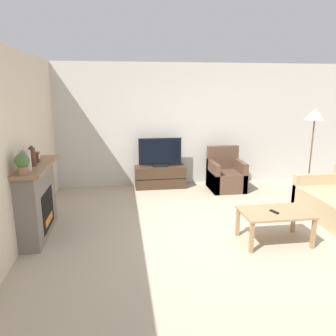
{
  "coord_description": "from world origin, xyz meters",
  "views": [
    {
      "loc": [
        -1.51,
        -4.35,
        2.16
      ],
      "look_at": [
        -0.74,
        0.94,
        0.85
      ],
      "focal_mm": 35.0,
      "sensor_mm": 36.0,
      "label": 1
    }
  ],
  "objects_px": {
    "mantel_vase_left": "(26,160)",
    "floor_lamp": "(315,119)",
    "armchair": "(226,176)",
    "mantel_clock": "(37,157)",
    "potted_plant": "(22,163)",
    "tv": "(160,153)",
    "tv_stand": "(160,177)",
    "remote": "(274,212)",
    "fireplace": "(37,199)",
    "coffee_table": "(275,215)",
    "mantel_vase_centre_left": "(32,156)"
  },
  "relations": [
    {
      "from": "mantel_vase_centre_left",
      "to": "floor_lamp",
      "type": "relative_size",
      "value": 0.16
    },
    {
      "from": "mantel_clock",
      "to": "coffee_table",
      "type": "xyz_separation_m",
      "value": [
        3.37,
        -0.87,
        -0.77
      ]
    },
    {
      "from": "tv",
      "to": "armchair",
      "type": "relative_size",
      "value": 1.02
    },
    {
      "from": "fireplace",
      "to": "remote",
      "type": "xyz_separation_m",
      "value": [
        3.35,
        -0.77,
        -0.09
      ]
    },
    {
      "from": "potted_plant",
      "to": "coffee_table",
      "type": "distance_m",
      "value": 3.48
    },
    {
      "from": "fireplace",
      "to": "tv",
      "type": "height_order",
      "value": "tv"
    },
    {
      "from": "tv",
      "to": "remote",
      "type": "bearing_deg",
      "value": -66.69
    },
    {
      "from": "armchair",
      "to": "coffee_table",
      "type": "xyz_separation_m",
      "value": [
        -0.1,
        -2.55,
        0.11
      ]
    },
    {
      "from": "mantel_vase_centre_left",
      "to": "floor_lamp",
      "type": "xyz_separation_m",
      "value": [
        4.9,
        1.07,
        0.36
      ]
    },
    {
      "from": "potted_plant",
      "to": "floor_lamp",
      "type": "height_order",
      "value": "floor_lamp"
    },
    {
      "from": "mantel_vase_left",
      "to": "floor_lamp",
      "type": "xyz_separation_m",
      "value": [
        4.9,
        1.38,
        0.35
      ]
    },
    {
      "from": "mantel_vase_left",
      "to": "coffee_table",
      "type": "xyz_separation_m",
      "value": [
        3.37,
        -0.32,
        -0.84
      ]
    },
    {
      "from": "armchair",
      "to": "mantel_clock",
      "type": "bearing_deg",
      "value": -154.13
    },
    {
      "from": "tv_stand",
      "to": "remote",
      "type": "relative_size",
      "value": 7.19
    },
    {
      "from": "mantel_vase_centre_left",
      "to": "armchair",
      "type": "relative_size",
      "value": 0.32
    },
    {
      "from": "fireplace",
      "to": "mantel_vase_left",
      "type": "xyz_separation_m",
      "value": [
        0.02,
        -0.41,
        0.68
      ]
    },
    {
      "from": "remote",
      "to": "floor_lamp",
      "type": "xyz_separation_m",
      "value": [
        1.56,
        1.73,
        1.12
      ]
    },
    {
      "from": "tv_stand",
      "to": "coffee_table",
      "type": "relative_size",
      "value": 1.15
    },
    {
      "from": "potted_plant",
      "to": "tv",
      "type": "relative_size",
      "value": 0.29
    },
    {
      "from": "tv_stand",
      "to": "floor_lamp",
      "type": "bearing_deg",
      "value": -22.94
    },
    {
      "from": "potted_plant",
      "to": "tv",
      "type": "xyz_separation_m",
      "value": [
        2.08,
        2.74,
        -0.47
      ]
    },
    {
      "from": "tv",
      "to": "coffee_table",
      "type": "bearing_deg",
      "value": -65.92
    },
    {
      "from": "coffee_table",
      "to": "remote",
      "type": "xyz_separation_m",
      "value": [
        -0.03,
        -0.03,
        0.07
      ]
    },
    {
      "from": "floor_lamp",
      "to": "mantel_clock",
      "type": "bearing_deg",
      "value": -170.38
    },
    {
      "from": "mantel_clock",
      "to": "coffee_table",
      "type": "relative_size",
      "value": 0.15
    },
    {
      "from": "fireplace",
      "to": "coffee_table",
      "type": "bearing_deg",
      "value": -12.19
    },
    {
      "from": "coffee_table",
      "to": "mantel_vase_centre_left",
      "type": "bearing_deg",
      "value": 169.44
    },
    {
      "from": "mantel_vase_left",
      "to": "tv_stand",
      "type": "height_order",
      "value": "mantel_vase_left"
    },
    {
      "from": "mantel_vase_left",
      "to": "mantel_vase_centre_left",
      "type": "bearing_deg",
      "value": 90.0
    },
    {
      "from": "coffee_table",
      "to": "remote",
      "type": "relative_size",
      "value": 6.27
    },
    {
      "from": "tv_stand",
      "to": "tv",
      "type": "height_order",
      "value": "tv"
    },
    {
      "from": "mantel_clock",
      "to": "mantel_vase_centre_left",
      "type": "bearing_deg",
      "value": -90.18
    },
    {
      "from": "armchair",
      "to": "remote",
      "type": "distance_m",
      "value": 2.6
    },
    {
      "from": "tv_stand",
      "to": "tv",
      "type": "bearing_deg",
      "value": -90.0
    },
    {
      "from": "mantel_vase_centre_left",
      "to": "tv_stand",
      "type": "bearing_deg",
      "value": 47.42
    },
    {
      "from": "fireplace",
      "to": "armchair",
      "type": "xyz_separation_m",
      "value": [
        3.49,
        1.82,
        -0.26
      ]
    },
    {
      "from": "tv_stand",
      "to": "floor_lamp",
      "type": "xyz_separation_m",
      "value": [
        2.82,
        -1.19,
        1.35
      ]
    },
    {
      "from": "mantel_vase_left",
      "to": "remote",
      "type": "height_order",
      "value": "mantel_vase_left"
    },
    {
      "from": "mantel_vase_left",
      "to": "mantel_vase_centre_left",
      "type": "height_order",
      "value": "mantel_vase_left"
    },
    {
      "from": "mantel_vase_left",
      "to": "potted_plant",
      "type": "relative_size",
      "value": 1.18
    },
    {
      "from": "mantel_vase_centre_left",
      "to": "tv",
      "type": "bearing_deg",
      "value": 47.4
    },
    {
      "from": "tv_stand",
      "to": "tv",
      "type": "distance_m",
      "value": 0.53
    },
    {
      "from": "mantel_vase_centre_left",
      "to": "mantel_vase_left",
      "type": "bearing_deg",
      "value": -90.0
    },
    {
      "from": "tv",
      "to": "tv_stand",
      "type": "bearing_deg",
      "value": 90.0
    },
    {
      "from": "mantel_vase_centre_left",
      "to": "tv",
      "type": "relative_size",
      "value": 0.31
    },
    {
      "from": "fireplace",
      "to": "tv_stand",
      "type": "distance_m",
      "value": 3.03
    },
    {
      "from": "coffee_table",
      "to": "mantel_vase_left",
      "type": "bearing_deg",
      "value": 174.58
    },
    {
      "from": "mantel_vase_centre_left",
      "to": "potted_plant",
      "type": "relative_size",
      "value": 1.06
    },
    {
      "from": "mantel_vase_centre_left",
      "to": "armchair",
      "type": "height_order",
      "value": "mantel_vase_centre_left"
    },
    {
      "from": "coffee_table",
      "to": "floor_lamp",
      "type": "height_order",
      "value": "floor_lamp"
    }
  ]
}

